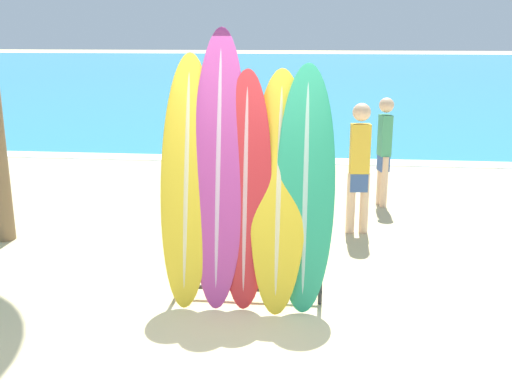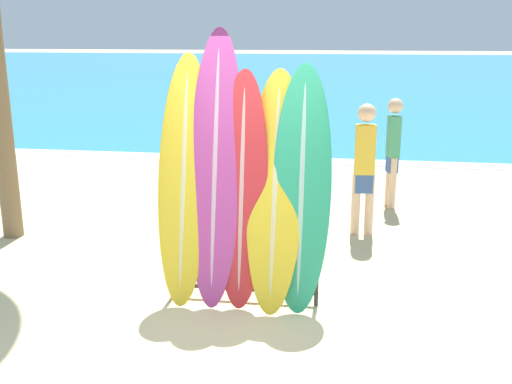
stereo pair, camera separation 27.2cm
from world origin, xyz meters
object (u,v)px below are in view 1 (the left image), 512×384
Objects in this scene: surfboard_slot_1 at (219,169)px; surfboard_slot_4 at (305,189)px; person_far_left at (207,155)px; person_near_water at (359,164)px; surfboard_slot_2 at (246,190)px; surfboard_slot_3 at (279,190)px; person_mid_beach at (304,147)px; person_far_right at (384,148)px; surfboard_rack at (247,256)px; surfboard_slot_0 at (187,181)px.

surfboard_slot_1 reaches higher than surfboard_slot_4.
person_far_left is at bearing 103.45° from surfboard_slot_1.
person_near_water is at bearing 64.20° from person_far_left.
person_near_water is at bearing 61.28° from surfboard_slot_2.
surfboard_slot_3 reaches higher than person_mid_beach.
person_far_right is at bearing 95.41° from person_far_left.
surfboard_rack is at bearing 56.55° from person_near_water.
surfboard_slot_4 is at bearing 44.39° from person_mid_beach.
person_mid_beach is at bearing 83.87° from person_far_right.
surfboard_slot_3 is 2.32m from person_near_water.
surfboard_rack is 0.61× the size of surfboard_slot_0.
surfboard_slot_1 is 1.60× the size of person_far_right.
surfboard_slot_0 is 3.49m from person_mid_beach.
person_near_water is 1.04× the size of person_far_right.
surfboard_slot_4 is 3.64m from person_far_right.
surfboard_slot_1 reaches higher than surfboard_slot_0.
person_far_right is at bearing 69.23° from surfboard_slot_3.
surfboard_slot_1 is at bearing 30.49° from person_mid_beach.
person_mid_beach is at bearing 106.80° from person_far_left.
person_near_water is (1.17, 2.19, 0.46)m from surfboard_rack.
surfboard_slot_2 is 2.65m from person_far_left.
surfboard_slot_0 is at bearing 25.69° from person_mid_beach.
surfboard_slot_4 reaches higher than person_mid_beach.
person_far_left is (-1.41, 2.50, -0.22)m from surfboard_slot_4.
person_far_right is at bearing 61.37° from surfboard_slot_1.
surfboard_slot_0 is 2.52m from person_far_left.
person_far_right reaches higher than surfboard_rack.
surfboard_slot_0 reaches higher than person_mid_beach.
surfboard_slot_2 is 3.84m from person_far_right.
surfboard_slot_3 is at bearing 146.66° from person_far_right.
surfboard_slot_0 reaches higher than surfboard_slot_4.
surfboard_slot_1 reaches higher than surfboard_slot_3.
person_mid_beach is 1.02× the size of person_far_right.
surfboard_rack is at bearing 2.75° from person_far_left.
person_mid_beach is (0.71, 3.31, -0.40)m from surfboard_slot_1.
surfboard_slot_1 is 2.59m from person_near_water.
surfboard_slot_0 is 1.43× the size of person_mid_beach.
person_far_right is (0.44, 1.32, -0.04)m from person_near_water.
surfboard_slot_0 reaches higher than person_near_water.
surfboard_slot_2 reaches higher than person_near_water.
person_near_water is 1.00× the size of person_far_left.
surfboard_slot_0 is 1.06× the size of surfboard_slot_3.
person_near_water is (1.44, 2.12, -0.38)m from surfboard_slot_1.
surfboard_slot_4 reaches higher than surfboard_rack.
surfboard_rack is 2.52m from person_near_water.
person_far_right is at bearing 65.00° from surfboard_slot_2.
surfboard_slot_0 is at bearing 135.21° from person_far_right.
surfboard_slot_2 is at bearing -176.35° from surfboard_slot_3.
person_far_left is at bearing 108.67° from surfboard_slot_2.
surfboard_slot_4 is 1.38× the size of person_mid_beach.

